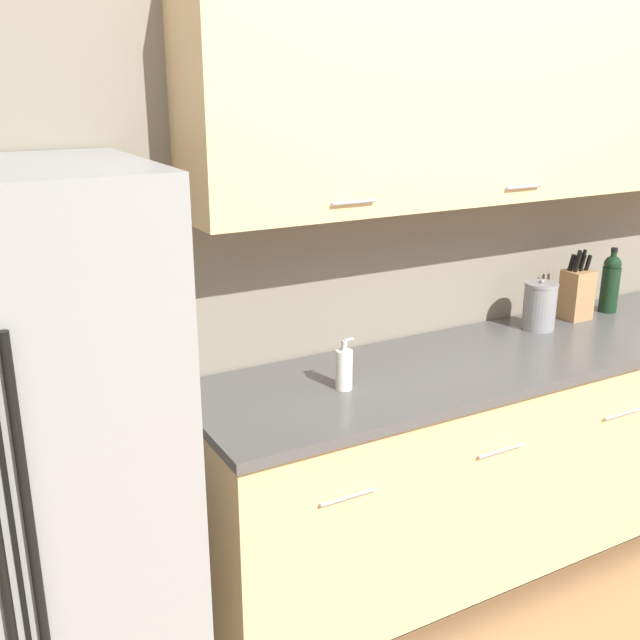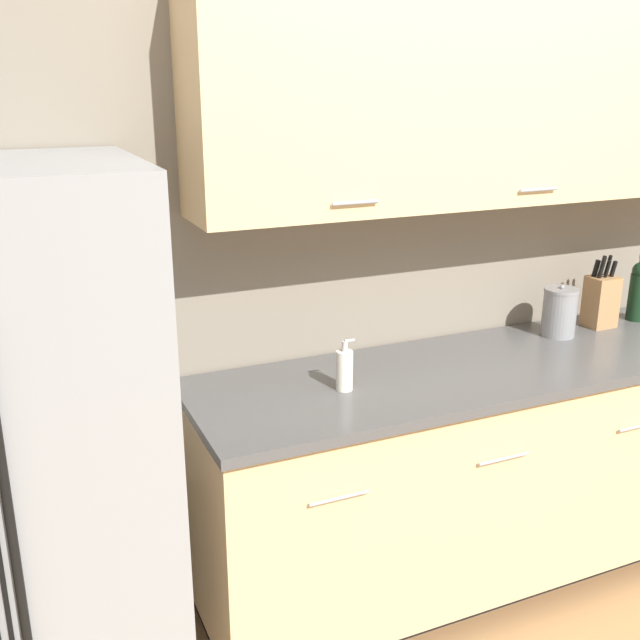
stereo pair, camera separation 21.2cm
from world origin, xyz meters
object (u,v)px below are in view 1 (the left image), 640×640
Objects in this scene: knife_block at (577,293)px; soap_dispenser at (344,369)px; wine_bottle at (610,282)px; steel_canister at (540,306)px.

knife_block is 1.72× the size of soap_dispenser.
soap_dispenser is at bearing -173.09° from wine_bottle.
wine_bottle is at bearing 0.80° from knife_block.
knife_block reaches higher than soap_dispenser.
wine_bottle is 0.45m from steel_canister.
soap_dispenser is 0.83× the size of steel_canister.
wine_bottle is at bearing 3.61° from steel_canister.
soap_dispenser is (-1.28, -0.18, -0.04)m from knife_block.
knife_block is 1.05× the size of wine_bottle.
wine_bottle is 1.36× the size of steel_canister.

